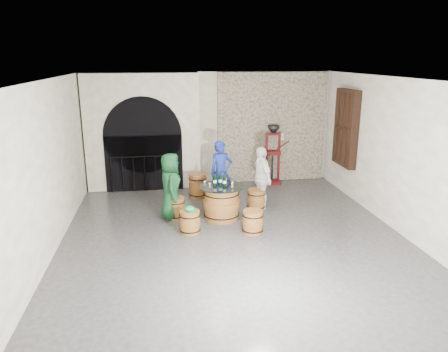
{
  "coord_description": "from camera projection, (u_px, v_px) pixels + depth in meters",
  "views": [
    {
      "loc": [
        -1.4,
        -8.02,
        3.61
      ],
      "look_at": [
        -0.06,
        0.93,
        1.05
      ],
      "focal_mm": 34.0,
      "sensor_mm": 36.0,
      "label": 1
    }
  ],
  "objects": [
    {
      "name": "wine_bottle_center",
      "position": [
        225.0,
        181.0,
        9.55
      ],
      "size": [
        0.08,
        0.08,
        0.32
      ],
      "color": "black",
      "rests_on": "barrel_table"
    },
    {
      "name": "control_box",
      "position": [
        280.0,
        136.0,
        12.41
      ],
      "size": [
        0.18,
        0.1,
        0.22
      ],
      "primitive_type": "cube",
      "color": "silver",
      "rests_on": "wall_back"
    },
    {
      "name": "barrel_stool_far",
      "position": [
        221.0,
        194.0,
        10.75
      ],
      "size": [
        0.45,
        0.45,
        0.5
      ],
      "color": "brown",
      "rests_on": "ground"
    },
    {
      "name": "barrel_stool_near_right",
      "position": [
        253.0,
        222.0,
        8.94
      ],
      "size": [
        0.45,
        0.45,
        0.5
      ],
      "color": "brown",
      "rests_on": "ground"
    },
    {
      "name": "wine_bottle_right",
      "position": [
        220.0,
        179.0,
        9.65
      ],
      "size": [
        0.08,
        0.08,
        0.32
      ],
      "color": "black",
      "rests_on": "barrel_table"
    },
    {
      "name": "wine_bottle_left",
      "position": [
        215.0,
        180.0,
        9.61
      ],
      "size": [
        0.08,
        0.08,
        0.32
      ],
      "color": "black",
      "rests_on": "barrel_table"
    },
    {
      "name": "wall_left",
      "position": [
        49.0,
        168.0,
        7.88
      ],
      "size": [
        0.0,
        8.0,
        8.0
      ],
      "primitive_type": "plane",
      "rotation": [
        1.57,
        0.0,
        1.57
      ],
      "color": "white",
      "rests_on": "ground"
    },
    {
      "name": "person_green",
      "position": [
        171.0,
        186.0,
        9.61
      ],
      "size": [
        0.5,
        0.76,
        1.54
      ],
      "primitive_type": "imported",
      "rotation": [
        0.0,
        0.0,
        1.58
      ],
      "color": "#113D1F",
      "rests_on": "ground"
    },
    {
      "name": "wall_front",
      "position": [
        297.0,
        250.0,
        4.57
      ],
      "size": [
        8.0,
        0.0,
        8.0
      ],
      "primitive_type": "plane",
      "rotation": [
        -1.57,
        0.0,
        0.0
      ],
      "color": "white",
      "rests_on": "ground"
    },
    {
      "name": "tasting_glass_f",
      "position": [
        205.0,
        183.0,
        9.67
      ],
      "size": [
        0.05,
        0.05,
        0.1
      ],
      "primitive_type": null,
      "color": "#AD6721",
      "rests_on": "barrel_table"
    },
    {
      "name": "corking_press",
      "position": [
        273.0,
        150.0,
        12.22
      ],
      "size": [
        0.71,
        0.4,
        1.72
      ],
      "rotation": [
        0.0,
        0.0,
        -0.05
      ],
      "color": "#4F0D0D",
      "rests_on": "ground"
    },
    {
      "name": "tasting_glass_b",
      "position": [
        233.0,
        184.0,
        9.62
      ],
      "size": [
        0.05,
        0.05,
        0.1
      ],
      "primitive_type": null,
      "color": "#AD6721",
      "rests_on": "barrel_table"
    },
    {
      "name": "person_blue",
      "position": [
        221.0,
        173.0,
        10.59
      ],
      "size": [
        0.66,
        0.51,
        1.61
      ],
      "primitive_type": "imported",
      "rotation": [
        0.0,
        0.0,
        0.23
      ],
      "color": "navy",
      "rests_on": "ground"
    },
    {
      "name": "side_barrel",
      "position": [
        198.0,
        186.0,
        11.18
      ],
      "size": [
        0.48,
        0.48,
        0.64
      ],
      "rotation": [
        0.0,
        0.0,
        0.36
      ],
      "color": "brown",
      "rests_on": "ground"
    },
    {
      "name": "wall_back",
      "position": [
        210.0,
        129.0,
        12.18
      ],
      "size": [
        8.0,
        0.0,
        8.0
      ],
      "primitive_type": "plane",
      "rotation": [
        1.57,
        0.0,
        0.0
      ],
      "color": "white",
      "rests_on": "ground"
    },
    {
      "name": "barrel_stool_left",
      "position": [
        175.0,
        208.0,
        9.75
      ],
      "size": [
        0.45,
        0.45,
        0.5
      ],
      "color": "brown",
      "rests_on": "ground"
    },
    {
      "name": "stone_facing_panel",
      "position": [
        272.0,
        128.0,
        12.38
      ],
      "size": [
        3.2,
        0.12,
        3.18
      ],
      "primitive_type": "cube",
      "color": "tan",
      "rests_on": "ground"
    },
    {
      "name": "green_cap",
      "position": [
        190.0,
        209.0,
        8.85
      ],
      "size": [
        0.25,
        0.21,
        0.11
      ],
      "color": "#0D923F",
      "rests_on": "barrel_stool_near_left"
    },
    {
      "name": "person_white",
      "position": [
        261.0,
        178.0,
        10.27
      ],
      "size": [
        0.58,
        0.97,
        1.54
      ],
      "primitive_type": "imported",
      "rotation": [
        0.0,
        0.0,
        -1.33
      ],
      "color": "white",
      "rests_on": "ground"
    },
    {
      "name": "tasting_glass_a",
      "position": [
        210.0,
        185.0,
        9.52
      ],
      "size": [
        0.05,
        0.05,
        0.1
      ],
      "primitive_type": null,
      "color": "#AD6721",
      "rests_on": "barrel_table"
    },
    {
      "name": "wall_right",
      "position": [
        399.0,
        156.0,
        8.87
      ],
      "size": [
        0.0,
        8.0,
        8.0
      ],
      "primitive_type": "plane",
      "rotation": [
        1.57,
        0.0,
        -1.57
      ],
      "color": "white",
      "rests_on": "ground"
    },
    {
      "name": "ground",
      "position": [
        234.0,
        236.0,
        8.81
      ],
      "size": [
        8.0,
        8.0,
        0.0
      ],
      "primitive_type": "plane",
      "color": "#313134",
      "rests_on": "ground"
    },
    {
      "name": "arched_opening",
      "position": [
        143.0,
        133.0,
        11.67
      ],
      "size": [
        3.1,
        0.6,
        3.19
      ],
      "color": "white",
      "rests_on": "ground"
    },
    {
      "name": "ceiling",
      "position": [
        235.0,
        79.0,
        7.94
      ],
      "size": [
        8.0,
        8.0,
        0.0
      ],
      "primitive_type": "plane",
      "rotation": [
        3.14,
        0.0,
        0.0
      ],
      "color": "beige",
      "rests_on": "wall_back"
    },
    {
      "name": "barrel_stool_right",
      "position": [
        256.0,
        199.0,
        10.34
      ],
      "size": [
        0.45,
        0.45,
        0.5
      ],
      "color": "brown",
      "rests_on": "ground"
    },
    {
      "name": "tasting_glass_c",
      "position": [
        215.0,
        182.0,
        9.72
      ],
      "size": [
        0.05,
        0.05,
        0.1
      ],
      "primitive_type": null,
      "color": "#AD6721",
      "rests_on": "barrel_table"
    },
    {
      "name": "tasting_glass_d",
      "position": [
        226.0,
        180.0,
        9.9
      ],
      "size": [
        0.05,
        0.05,
        0.1
      ],
      "primitive_type": null,
      "color": "#AD6721",
      "rests_on": "barrel_table"
    },
    {
      "name": "barrel_table",
      "position": [
        221.0,
        203.0,
        9.69
      ],
      "size": [
        1.01,
        1.01,
        0.78
      ],
      "color": "brown",
      "rests_on": "ground"
    },
    {
      "name": "shuttered_window",
      "position": [
        346.0,
        128.0,
        11.09
      ],
      "size": [
        0.23,
        1.1,
        2.0
      ],
      "color": "black",
      "rests_on": "wall_right"
    },
    {
      "name": "barrel_stool_near_left",
      "position": [
        190.0,
        222.0,
        8.93
      ],
      "size": [
        0.45,
        0.45,
        0.5
      ],
      "color": "brown",
      "rests_on": "ground"
    },
    {
      "name": "tasting_glass_e",
      "position": [
        232.0,
        185.0,
        9.52
      ],
      "size": [
        0.05,
        0.05,
        0.1
      ],
      "primitive_type": null,
      "color": "#AD6721",
      "rests_on": "barrel_table"
    }
  ]
}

